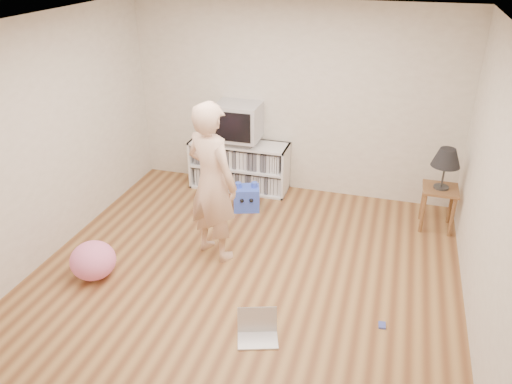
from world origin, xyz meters
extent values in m
plane|color=brown|center=(0.00, 0.00, 0.00)|extent=(4.50, 4.50, 0.00)
cube|color=beige|center=(0.00, 2.25, 1.30)|extent=(4.50, 0.02, 2.60)
cube|color=beige|center=(0.00, -2.25, 1.30)|extent=(4.50, 0.02, 2.60)
cube|color=beige|center=(-2.25, 0.00, 1.30)|extent=(0.02, 4.50, 2.60)
cube|color=beige|center=(2.25, 0.00, 1.30)|extent=(0.02, 4.50, 2.60)
cube|color=white|center=(0.00, 0.00, 2.60)|extent=(4.50, 4.50, 0.01)
cube|color=white|center=(-0.71, 2.23, 0.35)|extent=(1.40, 0.03, 0.70)
cube|color=white|center=(-1.40, 2.02, 0.35)|extent=(0.03, 0.45, 0.70)
cube|color=white|center=(-0.03, 2.02, 0.35)|extent=(0.03, 0.45, 0.70)
cube|color=white|center=(-0.71, 2.02, 0.01)|extent=(1.40, 0.45, 0.03)
cube|color=white|center=(-0.71, 2.02, 0.35)|extent=(1.34, 0.45, 0.03)
cube|color=white|center=(-0.71, 2.02, 0.68)|extent=(1.40, 0.45, 0.03)
cube|color=silver|center=(-0.71, 2.02, 0.35)|extent=(1.26, 0.36, 0.64)
cube|color=gray|center=(-0.71, 2.02, 0.73)|extent=(0.45, 0.35, 0.07)
cube|color=#B4B4B9|center=(-0.71, 2.02, 1.02)|extent=(0.60, 0.52, 0.50)
cube|color=black|center=(-0.71, 1.75, 1.02)|extent=(0.50, 0.01, 0.40)
cylinder|color=brown|center=(1.82, 1.48, 0.26)|extent=(0.04, 0.04, 0.52)
cylinder|color=brown|center=(2.16, 1.48, 0.26)|extent=(0.04, 0.04, 0.52)
cylinder|color=brown|center=(1.82, 1.82, 0.26)|extent=(0.04, 0.04, 0.52)
cylinder|color=brown|center=(2.16, 1.82, 0.26)|extent=(0.04, 0.04, 0.52)
cube|color=brown|center=(1.99, 1.65, 0.54)|extent=(0.42, 0.42, 0.03)
cylinder|color=#333333|center=(1.99, 1.65, 0.56)|extent=(0.18, 0.18, 0.02)
cylinder|color=#333333|center=(1.99, 1.65, 0.74)|extent=(0.02, 0.02, 0.32)
imported|color=beige|center=(-0.46, 0.33, 0.91)|extent=(0.78, 0.67, 1.82)
cube|color=silver|center=(0.41, -0.89, 0.01)|extent=(0.42, 0.35, 0.02)
cube|color=silver|center=(0.37, -0.77, 0.13)|extent=(0.37, 0.19, 0.24)
cube|color=black|center=(0.37, -0.77, 0.13)|extent=(0.32, 0.15, 0.19)
cube|color=#404EAD|center=(1.48, -0.39, 0.01)|extent=(0.07, 0.10, 0.02)
cube|color=blue|center=(-0.43, 1.44, 0.16)|extent=(0.41, 0.36, 0.32)
cylinder|color=blue|center=(-0.53, 1.40, 0.36)|extent=(0.08, 0.08, 0.07)
cylinder|color=blue|center=(-0.32, 1.47, 0.36)|extent=(0.08, 0.08, 0.07)
sphere|color=black|center=(-0.44, 1.28, 0.20)|extent=(0.05, 0.05, 0.05)
sphere|color=black|center=(-0.32, 1.32, 0.20)|extent=(0.05, 0.05, 0.05)
ellipsoid|color=pink|center=(-1.54, -0.46, 0.20)|extent=(0.60, 0.60, 0.41)
camera|label=1|loc=(1.36, -4.18, 3.26)|focal=35.00mm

